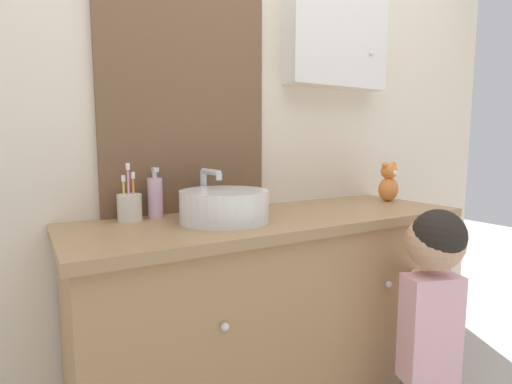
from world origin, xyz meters
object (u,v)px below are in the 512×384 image
at_px(soap_dispenser, 155,197).
at_px(child_figure, 432,305).
at_px(teddy_bear, 389,183).
at_px(sink_basin, 224,205).
at_px(toothbrush_holder, 130,207).

height_order(soap_dispenser, child_figure, soap_dispenser).
relative_size(child_figure, teddy_bear, 5.25).
distance_m(soap_dispenser, teddy_bear, 1.05).
bearing_deg(child_figure, soap_dispenser, 142.17).
distance_m(sink_basin, teddy_bear, 0.86).
xyz_separation_m(toothbrush_holder, teddy_bear, (1.14, -0.13, 0.04)).
bearing_deg(sink_basin, toothbrush_holder, 148.38).
distance_m(sink_basin, toothbrush_holder, 0.32).
bearing_deg(soap_dispenser, sink_basin, -44.12).
bearing_deg(teddy_bear, toothbrush_holder, 173.64).
bearing_deg(child_figure, toothbrush_holder, 145.70).
distance_m(toothbrush_holder, teddy_bear, 1.14).
xyz_separation_m(soap_dispenser, child_figure, (0.76, -0.59, -0.35)).
xyz_separation_m(soap_dispenser, teddy_bear, (1.04, -0.14, 0.01)).
relative_size(toothbrush_holder, teddy_bear, 1.10).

